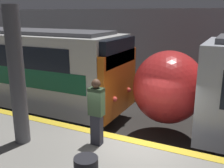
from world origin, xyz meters
TOP-DOWN VIEW (x-y plane):
  - station_rear_barrier at (0.00, 6.97)m, footprint 50.00×0.15m
  - support_pillar_near at (-2.75, -1.46)m, footprint 0.39×0.39m
  - person_waiting at (-0.89, -0.73)m, footprint 0.38×0.24m

SIDE VIEW (x-z plane):
  - person_waiting at x=-0.89m, z-range 1.11..2.87m
  - station_rear_barrier at x=0.00m, z-range 0.00..4.59m
  - support_pillar_near at x=-2.75m, z-range 1.06..4.58m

